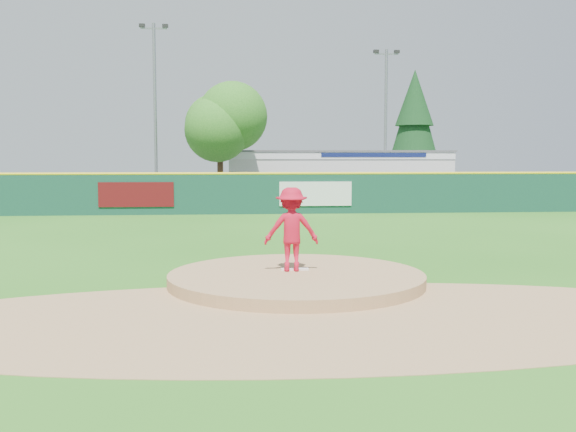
{
  "coord_description": "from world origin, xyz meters",
  "views": [
    {
      "loc": [
        -1.4,
        -13.56,
        2.67
      ],
      "look_at": [
        0.0,
        2.0,
        1.3
      ],
      "focal_mm": 40.0,
      "sensor_mm": 36.0,
      "label": 1
    }
  ],
  "objects": [
    {
      "name": "ground",
      "position": [
        0.0,
        0.0,
        0.0
      ],
      "size": [
        120.0,
        120.0,
        0.0
      ],
      "primitive_type": "plane",
      "color": "#286B19",
      "rests_on": "ground"
    },
    {
      "name": "infield_dirt_arc",
      "position": [
        0.0,
        -3.0,
        0.01
      ],
      "size": [
        15.4,
        15.4,
        0.01
      ],
      "primitive_type": "cylinder",
      "color": "#9E774C",
      "rests_on": "ground"
    },
    {
      "name": "deciduous_tree",
      "position": [
        -2.0,
        25.0,
        4.55
      ],
      "size": [
        5.6,
        5.6,
        7.36
      ],
      "color": "#382314",
      "rests_on": "ground"
    },
    {
      "name": "pitchers_mound",
      "position": [
        0.0,
        0.0,
        0.0
      ],
      "size": [
        5.5,
        5.5,
        0.5
      ],
      "primitive_type": "cylinder",
      "color": "#9E774C",
      "rests_on": "ground"
    },
    {
      "name": "pitching_rubber",
      "position": [
        0.0,
        0.3,
        0.27
      ],
      "size": [
        0.6,
        0.15,
        0.04
      ],
      "primitive_type": "cube",
      "color": "white",
      "rests_on": "pitchers_mound"
    },
    {
      "name": "outfield_fence",
      "position": [
        0.0,
        18.0,
        1.09
      ],
      "size": [
        40.0,
        0.14,
        2.07
      ],
      "color": "#123D2F",
      "rests_on": "ground"
    },
    {
      "name": "pool_building_grp",
      "position": [
        6.0,
        31.99,
        1.66
      ],
      "size": [
        15.2,
        8.2,
        3.31
      ],
      "color": "silver",
      "rests_on": "ground"
    },
    {
      "name": "light_pole_right",
      "position": [
        9.0,
        29.0,
        5.54
      ],
      "size": [
        1.75,
        0.25,
        10.0
      ],
      "color": "gray",
      "rests_on": "ground"
    },
    {
      "name": "van",
      "position": [
        5.8,
        22.76,
        0.75
      ],
      "size": [
        5.31,
        2.52,
        1.46
      ],
      "primitive_type": "imported",
      "rotation": [
        0.0,
        0.0,
        1.55
      ],
      "color": "silver",
      "rests_on": "parking_lot"
    },
    {
      "name": "pitcher",
      "position": [
        -0.08,
        0.24,
        1.16
      ],
      "size": [
        1.18,
        0.68,
        1.83
      ],
      "primitive_type": "imported",
      "rotation": [
        0.0,
        0.0,
        3.14
      ],
      "color": "red",
      "rests_on": "pitchers_mound"
    },
    {
      "name": "conifer_tree",
      "position": [
        13.0,
        36.0,
        5.54
      ],
      "size": [
        4.4,
        4.4,
        9.5
      ],
      "color": "#382314",
      "rests_on": "ground"
    },
    {
      "name": "fence_banners",
      "position": [
        -1.57,
        17.92,
        1.0
      ],
      "size": [
        12.35,
        0.04,
        1.2
      ],
      "color": "#560C0E",
      "rests_on": "ground"
    },
    {
      "name": "light_pole_left",
      "position": [
        -6.0,
        27.0,
        6.05
      ],
      "size": [
        1.75,
        0.25,
        11.0
      ],
      "color": "gray",
      "rests_on": "ground"
    },
    {
      "name": "parking_lot",
      "position": [
        0.0,
        27.0,
        0.01
      ],
      "size": [
        44.0,
        16.0,
        0.02
      ],
      "primitive_type": "cube",
      "color": "#38383A",
      "rests_on": "ground"
    }
  ]
}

